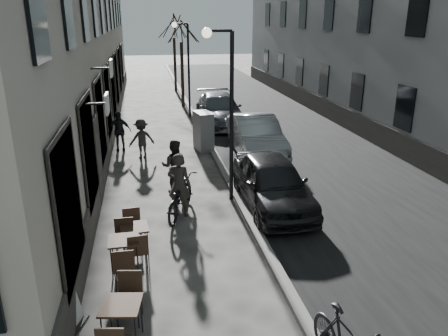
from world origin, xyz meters
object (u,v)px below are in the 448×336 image
object	(u,v)px
car_far	(219,110)
bistro_set_a	(122,320)
pedestrian_near	(174,166)
pedestrian_far	(119,131)
streetlamp_near	(226,98)
car_mid	(256,136)
utility_cabinet	(203,131)
tree_near	(181,29)
pedestrian_mid	(142,139)
car_near	(272,182)
sign_board	(71,308)
bistro_set_c	(135,238)
bicycle	(180,197)
streetlamp_far	(185,59)
bistro_set_b	(124,252)
tree_far	(174,27)

from	to	relation	value
car_far	bistro_set_a	bearing A→B (deg)	-103.69
pedestrian_near	pedestrian_far	size ratio (longest dim) A/B	1.03
streetlamp_near	car_mid	size ratio (longest dim) A/B	1.07
utility_cabinet	pedestrian_far	world-z (taller)	pedestrian_far
streetlamp_near	pedestrian_near	world-z (taller)	streetlamp_near
pedestrian_far	pedestrian_near	bearing A→B (deg)	-69.17
streetlamp_near	pedestrian_far	bearing A→B (deg)	119.80
tree_near	pedestrian_mid	size ratio (longest dim) A/B	3.61
bistro_set_a	car_near	distance (m)	6.63
bistro_set_a	sign_board	bearing A→B (deg)	155.29
bistro_set_a	bistro_set_c	xyz separation A→B (m)	(0.18, 2.92, -0.02)
tree_near	bicycle	xyz separation A→B (m)	(-1.56, -15.86, -4.10)
bistro_set_a	utility_cabinet	size ratio (longest dim) A/B	1.02
bistro_set_c	streetlamp_far	bearing A→B (deg)	73.85
tree_near	utility_cabinet	bearing A→B (deg)	-90.14
streetlamp_far	bistro_set_a	size ratio (longest dim) A/B	3.06
bistro_set_b	pedestrian_mid	size ratio (longest dim) A/B	1.01
bistro_set_a	car_mid	distance (m)	11.39
bistro_set_a	sign_board	size ratio (longest dim) A/B	1.76
car_mid	streetlamp_near	bearing A→B (deg)	-113.74
car_far	bicycle	bearing A→B (deg)	-103.67
sign_board	pedestrian_far	world-z (taller)	pedestrian_far
streetlamp_far	streetlamp_near	bearing A→B (deg)	-90.00
bistro_set_c	pedestrian_far	world-z (taller)	pedestrian_far
streetlamp_near	bistro_set_c	size ratio (longest dim) A/B	3.21
car_far	tree_far	bearing A→B (deg)	99.27
bistro_set_b	bistro_set_c	xyz separation A→B (m)	(0.22, 0.61, -0.01)
bistro_set_b	utility_cabinet	world-z (taller)	utility_cabinet
bistro_set_c	car_far	world-z (taller)	car_far
bicycle	car_mid	size ratio (longest dim) A/B	0.45
bicycle	car_near	xyz separation A→B (m)	(2.74, 0.14, 0.19)
sign_board	pedestrian_mid	xyz separation A→B (m)	(1.33, 9.99, 0.41)
streetlamp_far	sign_board	size ratio (longest dim) A/B	5.37
bistro_set_c	car_mid	distance (m)	8.75
streetlamp_far	bicycle	bearing A→B (deg)	-96.58
streetlamp_near	streetlamp_far	xyz separation A→B (m)	(0.00, 12.00, 0.00)
streetlamp_near	pedestrian_near	size ratio (longest dim) A/B	2.94
bistro_set_c	sign_board	xyz separation A→B (m)	(-1.13, -2.28, -0.09)
bistro_set_c	pedestrian_mid	distance (m)	7.72
bicycle	car_far	world-z (taller)	car_far
pedestrian_mid	car_near	bearing A→B (deg)	109.04
pedestrian_mid	streetlamp_far	bearing A→B (deg)	-124.56
streetlamp_far	pedestrian_mid	distance (m)	8.02
car_mid	pedestrian_far	bearing A→B (deg)	165.11
bistro_set_b	pedestrian_near	xyz separation A→B (m)	(1.43, 4.50, 0.38)
streetlamp_far	car_far	size ratio (longest dim) A/B	0.96
utility_cabinet	car_far	world-z (taller)	utility_cabinet
tree_far	bistro_set_c	distance (m)	24.48
pedestrian_far	car_near	distance (m)	8.18
car_near	tree_near	bearing A→B (deg)	94.21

